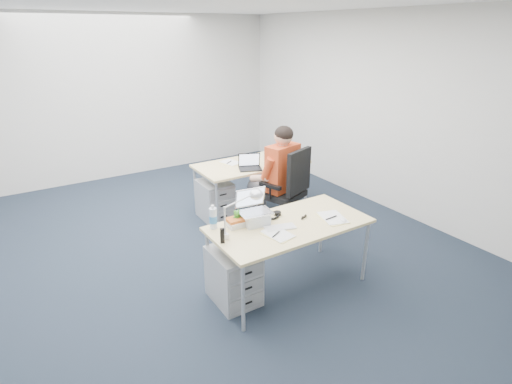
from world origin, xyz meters
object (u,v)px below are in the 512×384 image
at_px(computer_mouse, 343,220).
at_px(bear_figurine, 237,217).
at_px(seated_person, 274,177).
at_px(book_stack, 236,222).
at_px(office_chair, 284,207).
at_px(sunglasses, 304,217).
at_px(far_cup, 284,148).
at_px(headphones, 270,215).
at_px(cordless_phone, 222,236).
at_px(water_bottle, 213,217).
at_px(drawer_pedestal_near, 234,276).
at_px(dark_laptop, 250,162).
at_px(desk_far, 251,166).
at_px(desk_near, 290,228).
at_px(drawer_pedestal_far, 215,200).
at_px(silver_laptop, 255,208).
at_px(desk_lamp, 237,214).
at_px(can_koozie, 259,220).
at_px(wireless_keyboard, 280,227).

xyz_separation_m(computer_mouse, bear_figurine, (-0.94, 0.51, 0.07)).
bearing_deg(seated_person, book_stack, -152.03).
relative_size(office_chair, sunglasses, 11.74).
bearing_deg(far_cup, headphones, -129.42).
distance_m(book_stack, cordless_phone, 0.35).
distance_m(headphones, water_bottle, 0.63).
xyz_separation_m(bear_figurine, cordless_phone, (-0.29, -0.24, -0.01)).
xyz_separation_m(book_stack, far_cup, (1.93, 1.86, 0.01)).
relative_size(drawer_pedestal_near, dark_laptop, 1.81).
bearing_deg(bear_figurine, desk_far, 65.58).
relative_size(computer_mouse, dark_laptop, 0.29).
relative_size(computer_mouse, cordless_phone, 0.61).
xyz_separation_m(desk_near, water_bottle, (-0.69, 0.31, 0.17)).
xyz_separation_m(cordless_phone, far_cup, (2.20, 2.08, -0.02)).
xyz_separation_m(drawer_pedestal_far, silver_laptop, (-0.39, -1.71, 0.62)).
distance_m(desk_lamp, dark_laptop, 1.90).
relative_size(drawer_pedestal_near, headphones, 2.25).
distance_m(drawer_pedestal_far, cordless_phone, 2.12).
height_order(seated_person, silver_laptop, seated_person).
height_order(can_koozie, cordless_phone, cordless_phone).
distance_m(cordless_phone, far_cup, 3.02).
bearing_deg(computer_mouse, bear_figurine, 167.81).
bearing_deg(desk_near, office_chair, 56.25).
xyz_separation_m(can_koozie, sunglasses, (0.47, -0.12, -0.04)).
distance_m(seated_person, headphones, 1.26).
distance_m(water_bottle, dark_laptop, 1.79).
xyz_separation_m(drawer_pedestal_near, silver_laptop, (0.31, 0.08, 0.62)).
bearing_deg(far_cup, desk_far, -163.41).
relative_size(headphones, desk_lamp, 0.57).
relative_size(office_chair, drawer_pedestal_near, 2.10).
bearing_deg(book_stack, can_koozie, -24.11).
relative_size(desk_far, desk_lamp, 3.70).
xyz_separation_m(cordless_phone, dark_laptop, (1.28, 1.62, 0.04)).
bearing_deg(cordless_phone, sunglasses, 22.56).
height_order(drawer_pedestal_far, desk_lamp, desk_lamp).
distance_m(desk_near, wireless_keyboard, 0.16).
xyz_separation_m(drawer_pedestal_far, dark_laptop, (0.43, -0.26, 0.57)).
distance_m(drawer_pedestal_far, silver_laptop, 1.86).
relative_size(computer_mouse, water_bottle, 0.36).
bearing_deg(can_koozie, book_stack, 155.89).
distance_m(seated_person, silver_laptop, 1.46).
distance_m(sunglasses, dark_laptop, 1.65).
relative_size(drawer_pedestal_far, silver_laptop, 1.64).
bearing_deg(dark_laptop, headphones, -90.94).
bearing_deg(water_bottle, drawer_pedestal_far, 63.45).
xyz_separation_m(wireless_keyboard, dark_laptop, (0.67, 1.66, 0.10)).
xyz_separation_m(drawer_pedestal_far, water_bottle, (-0.78, -1.57, 0.58)).
bearing_deg(water_bottle, sunglasses, -18.70).
bearing_deg(drawer_pedestal_near, cordless_phone, -150.67).
xyz_separation_m(drawer_pedestal_far, can_koozie, (-0.37, -1.75, 0.51)).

